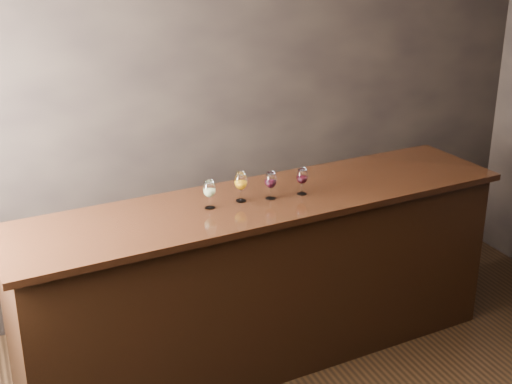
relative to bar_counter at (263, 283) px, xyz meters
name	(u,v)px	position (x,y,z in m)	size (l,w,h in m)	color
room_shell	(346,161)	(-0.10, -1.18, 1.24)	(5.02, 4.52, 2.81)	black
bar_counter	(263,283)	(0.00, 0.00, 0.00)	(3.23, 0.70, 1.13)	black
bar_top	(263,201)	(0.00, 0.00, 0.59)	(3.34, 0.78, 0.04)	black
back_bar_shelf	(170,271)	(-0.44, 0.73, -0.18)	(2.15, 0.40, 0.78)	black
glass_white	(209,190)	(-0.37, -0.02, 0.73)	(0.08, 0.08, 0.18)	white
glass_amber	(241,182)	(-0.15, 0.01, 0.74)	(0.08, 0.08, 0.19)	white
glass_red_a	(271,181)	(0.04, -0.02, 0.73)	(0.08, 0.08, 0.18)	white
glass_red_b	(302,177)	(0.26, -0.03, 0.73)	(0.07, 0.07, 0.18)	white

